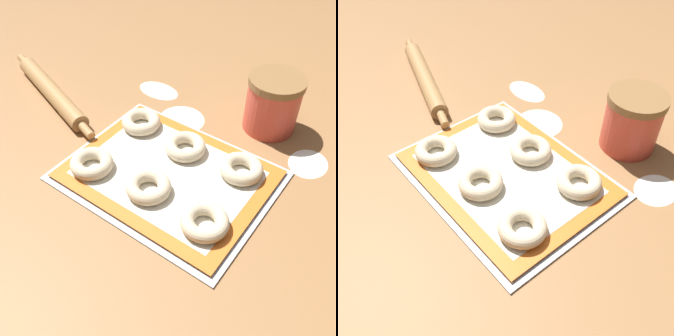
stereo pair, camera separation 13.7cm
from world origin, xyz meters
TOP-DOWN VIEW (x-y plane):
  - ground_plane at (0.00, 0.00)m, footprint 2.80×2.80m
  - baking_tray at (-0.01, -0.01)m, footprint 0.40×0.31m
  - baking_mat at (-0.01, -0.01)m, footprint 0.38×0.29m
  - bagel_front_left at (-0.14, -0.09)m, footprint 0.09×0.09m
  - bagel_front_center at (-0.01, -0.07)m, footprint 0.09×0.09m
  - bagel_front_right at (0.12, -0.08)m, footprint 0.09×0.09m
  - bagel_back_left at (-0.14, 0.07)m, footprint 0.09×0.09m
  - bagel_back_center at (-0.02, 0.06)m, footprint 0.09×0.09m
  - bagel_back_right at (0.11, 0.07)m, footprint 0.09×0.09m
  - flour_canister at (0.08, 0.25)m, footprint 0.12×0.12m
  - rolling_pin at (-0.40, 0.04)m, footprint 0.40×0.15m
  - flour_patch_near at (-0.21, 0.22)m, footprint 0.11×0.07m
  - flour_patch_far at (-0.09, 0.16)m, footprint 0.11×0.10m
  - flour_patch_side at (0.20, 0.19)m, footprint 0.08×0.09m

SIDE VIEW (x-z plane):
  - ground_plane at x=0.00m, z-range 0.00..0.00m
  - flour_patch_near at x=-0.21m, z-range 0.00..0.00m
  - flour_patch_far at x=-0.09m, z-range 0.00..0.00m
  - flour_patch_side at x=0.20m, z-range 0.00..0.00m
  - baking_tray at x=-0.01m, z-range 0.00..0.01m
  - baking_mat at x=-0.01m, z-range 0.01..0.01m
  - rolling_pin at x=-0.40m, z-range 0.00..0.04m
  - bagel_front_left at x=-0.14m, z-range 0.01..0.04m
  - bagel_front_center at x=-0.01m, z-range 0.01..0.04m
  - bagel_front_right at x=0.12m, z-range 0.01..0.04m
  - bagel_back_left at x=-0.14m, z-range 0.01..0.04m
  - bagel_back_center at x=-0.02m, z-range 0.01..0.04m
  - bagel_back_right at x=0.11m, z-range 0.01..0.04m
  - flour_canister at x=0.08m, z-range 0.00..0.13m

